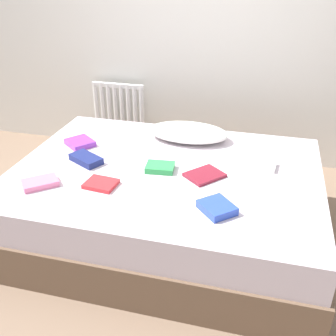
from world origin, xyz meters
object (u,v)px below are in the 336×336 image
(radiator, at_px, (119,113))
(pillow, at_px, (188,132))
(textbook_red, at_px, (101,184))
(textbook_blue, at_px, (217,208))
(textbook_pink, at_px, (40,183))
(textbook_purple, at_px, (80,143))
(textbook_white, at_px, (257,164))
(textbook_maroon, at_px, (205,175))
(textbook_green, at_px, (160,167))
(bed, at_px, (166,202))
(textbook_navy, at_px, (86,159))

(radiator, xyz_separation_m, pillow, (0.83, -0.70, 0.18))
(textbook_red, xyz_separation_m, textbook_blue, (0.71, -0.09, 0.01))
(textbook_pink, bearing_deg, textbook_purple, 50.90)
(radiator, relative_size, pillow, 0.98)
(textbook_white, distance_m, textbook_maroon, 0.38)
(textbook_green, bearing_deg, radiator, 115.42)
(bed, distance_m, textbook_blue, 0.62)
(textbook_navy, relative_size, textbook_pink, 1.11)
(radiator, bearing_deg, textbook_blue, -53.64)
(textbook_white, height_order, textbook_red, textbook_white)
(textbook_purple, xyz_separation_m, textbook_green, (0.67, -0.22, -0.00))
(textbook_blue, xyz_separation_m, textbook_pink, (-1.07, 0.00, -0.01))
(radiator, relative_size, textbook_white, 2.41)
(pillow, bearing_deg, bed, -94.50)
(textbook_green, bearing_deg, textbook_navy, 175.65)
(radiator, distance_m, textbook_blue, 1.99)
(bed, relative_size, textbook_white, 8.27)
(textbook_green, bearing_deg, textbook_white, 13.01)
(radiator, xyz_separation_m, textbook_navy, (0.25, -1.24, 0.14))
(textbook_pink, bearing_deg, radiator, 52.79)
(textbook_blue, xyz_separation_m, textbook_green, (-0.42, 0.37, -0.00))
(textbook_blue, bearing_deg, textbook_white, 120.03)
(textbook_navy, bearing_deg, textbook_pink, -82.92)
(pillow, distance_m, textbook_navy, 0.79)
(pillow, bearing_deg, textbook_blue, -68.59)
(radiator, xyz_separation_m, textbook_blue, (1.18, -1.60, 0.14))
(pillow, relative_size, textbook_blue, 3.30)
(textbook_navy, bearing_deg, bed, 32.89)
(textbook_navy, xyz_separation_m, textbook_maroon, (0.80, 0.00, -0.01))
(textbook_green, bearing_deg, textbook_red, -142.23)
(pillow, distance_m, textbook_maroon, 0.58)
(textbook_white, bearing_deg, textbook_blue, -101.67)
(pillow, height_order, textbook_blue, pillow)
(textbook_white, xyz_separation_m, textbook_green, (-0.60, -0.21, 0.00))
(textbook_white, height_order, textbook_green, textbook_green)
(textbook_red, bearing_deg, pillow, 71.57)
(textbook_maroon, bearing_deg, textbook_purple, 117.08)
(radiator, distance_m, textbook_green, 1.45)
(radiator, height_order, textbook_purple, radiator)
(radiator, relative_size, textbook_blue, 3.22)
(bed, xyz_separation_m, textbook_maroon, (0.26, -0.04, 0.26))
(textbook_blue, bearing_deg, textbook_green, -174.31)
(textbook_maroon, bearing_deg, textbook_pink, 151.45)
(bed, relative_size, textbook_green, 11.20)
(textbook_navy, relative_size, textbook_maroon, 1.02)
(textbook_red, distance_m, textbook_maroon, 0.64)
(textbook_pink, bearing_deg, textbook_white, -16.32)
(radiator, height_order, textbook_green, radiator)
(textbook_purple, distance_m, textbook_maroon, 0.98)
(radiator, height_order, textbook_red, radiator)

